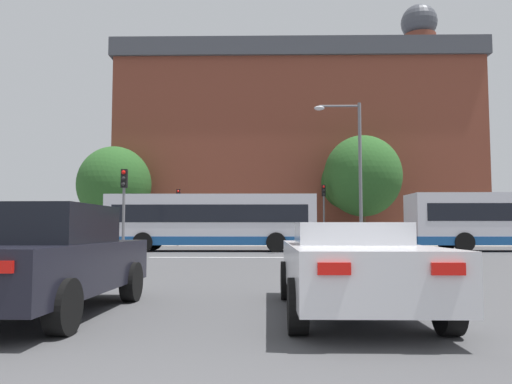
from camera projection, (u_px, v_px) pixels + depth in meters
stop_line_strip at (241, 257)px, 20.58m from camera, size 7.67×0.30×0.01m
far_pavement at (251, 246)px, 34.67m from camera, size 68.52×2.50×0.01m
brick_civic_building at (295, 152)px, 46.22m from camera, size 29.84×16.08×22.23m
car_saloon_left at (43, 259)px, 6.93m from camera, size 2.03×4.31×1.52m
car_roadster_right at (351, 265)px, 7.02m from camera, size 1.92×4.52×1.28m
bus_crossing_lead at (212, 221)px, 26.37m from camera, size 10.86×2.64×2.96m
traffic_light_far_right at (324, 205)px, 34.48m from camera, size 0.26×0.31×4.22m
traffic_light_near_left at (124, 197)px, 21.31m from camera, size 0.26×0.31×3.73m
traffic_light_far_left at (178, 207)px, 34.22m from camera, size 0.26×0.31×3.89m
street_lamp_junction at (352, 161)px, 24.03m from camera, size 2.28×0.36×7.29m
pedestrian_waiting at (150, 230)px, 34.33m from camera, size 0.38×0.46×1.83m
tree_by_building at (344, 184)px, 39.61m from camera, size 4.84×4.84×7.24m
tree_kerbside at (363, 176)px, 35.53m from camera, size 5.52×5.52×7.83m
tree_distant at (114, 185)px, 36.93m from camera, size 5.41×5.41×7.28m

